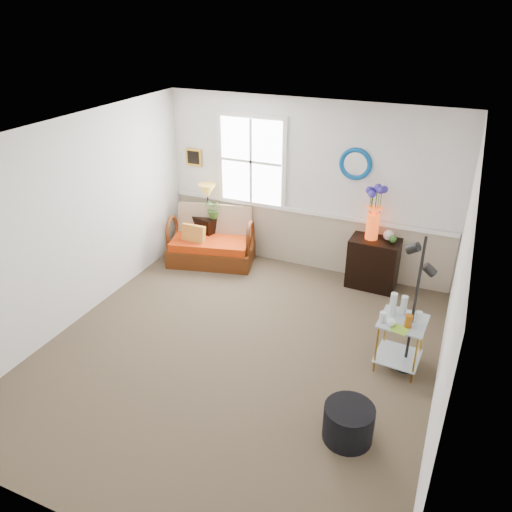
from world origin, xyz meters
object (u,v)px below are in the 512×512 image
at_px(loveseat, 211,237).
at_px(ottoman, 348,423).
at_px(cabinet, 373,263).
at_px(side_table, 400,344).
at_px(floor_lamp, 414,307).
at_px(lamp_stand, 209,234).

xyz_separation_m(loveseat, ottoman, (2.94, -2.75, -0.25)).
xyz_separation_m(loveseat, cabinet, (2.54, 0.26, -0.06)).
bearing_deg(loveseat, ottoman, -57.15).
relative_size(loveseat, side_table, 2.10).
relative_size(loveseat, ottoman, 2.74).
xyz_separation_m(floor_lamp, ottoman, (-0.35, -1.29, -0.65)).
xyz_separation_m(lamp_stand, ottoman, (3.15, -3.04, -0.14)).
height_order(loveseat, ottoman, loveseat).
bearing_deg(loveseat, side_table, -38.84).
distance_m(lamp_stand, ottoman, 4.37).
bearing_deg(side_table, floor_lamp, 9.29).
height_order(loveseat, floor_lamp, floor_lamp).
relative_size(lamp_stand, cabinet, 0.88).
distance_m(loveseat, side_table, 3.53).
height_order(side_table, floor_lamp, floor_lamp).
xyz_separation_m(loveseat, lamp_stand, (-0.20, 0.28, -0.11)).
bearing_deg(ottoman, loveseat, 136.92).
height_order(cabinet, floor_lamp, floor_lamp).
bearing_deg(ottoman, cabinet, 97.70).
distance_m(loveseat, cabinet, 2.55).
relative_size(side_table, floor_lamp, 0.38).
bearing_deg(lamp_stand, cabinet, -0.49).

